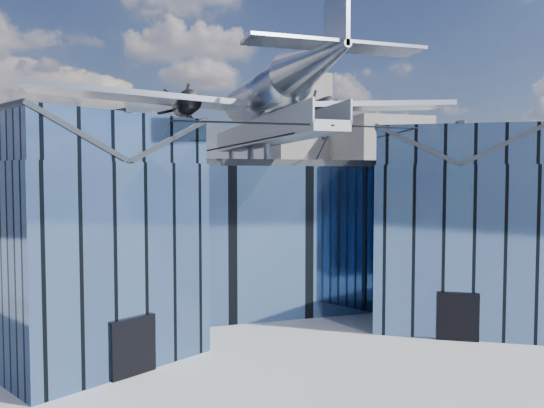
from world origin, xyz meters
name	(u,v)px	position (x,y,z in m)	size (l,w,h in m)	color
ground_plane	(282,331)	(0.00, 0.00, 0.00)	(120.00, 120.00, 0.00)	gray
museum	(255,226)	(0.00, 5.82, 5.54)	(32.88, 24.50, 17.60)	#486693
bg_towers	(185,169)	(1.45, 50.49, 10.01)	(77.00, 24.50, 26.00)	slate
tree_side_e	(482,245)	(19.20, 6.88, 3.35)	(3.43, 3.43, 4.96)	black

